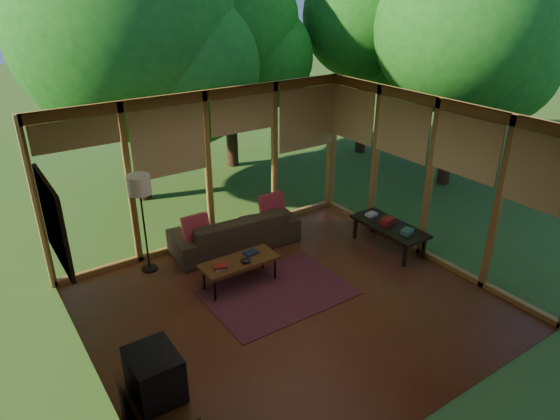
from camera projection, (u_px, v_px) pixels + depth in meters
floor at (291, 305)px, 7.29m from camera, size 5.50×5.50×0.00m
ceiling at (294, 124)px, 6.15m from camera, size 5.50×5.50×0.00m
wall_left at (83, 287)px, 5.31m from camera, size 0.04×5.00×2.70m
wall_front at (442, 316)px, 4.84m from camera, size 5.50×0.04×2.70m
window_wall_back at (208, 169)px, 8.59m from camera, size 5.50×0.12×2.70m
window_wall_right at (430, 180)px, 8.12m from camera, size 0.12×5.00×2.70m
exterior_lawn at (345, 116)px, 17.38m from camera, size 40.00×40.00×0.00m
tree_nw at (123, 27)px, 9.45m from camera, size 4.32×4.32×5.67m
tree_ne at (225, 24)px, 11.46m from camera, size 3.41×3.41×5.11m
tree_se at (462, 28)px, 10.22m from camera, size 3.58×3.58×5.22m
tree_far at (365, 16)px, 12.30m from camera, size 3.12×3.12×5.08m
rug at (278, 292)px, 7.57m from camera, size 2.11×1.50×0.01m
sofa at (235, 230)px, 8.75m from camera, size 2.28×1.03×0.65m
pillow_left at (196, 228)px, 8.22m from camera, size 0.43×0.23×0.45m
pillow_right at (272, 207)px, 8.98m from camera, size 0.46×0.24×0.48m
ct_book_lower at (221, 268)px, 7.39m from camera, size 0.20×0.17×0.03m
ct_book_upper at (221, 266)px, 7.38m from camera, size 0.24×0.21×0.03m
ct_book_side at (251, 253)px, 7.80m from camera, size 0.23×0.18×0.03m
ct_bowl at (246, 260)px, 7.55m from camera, size 0.16×0.16×0.07m
media_cabinet at (158, 417)px, 5.04m from camera, size 0.50×1.00×0.60m
television at (155, 375)px, 4.82m from camera, size 0.45×0.55×0.50m
console_book_a at (407, 232)px, 8.33m from camera, size 0.25×0.21×0.08m
console_book_b at (388, 221)px, 8.67m from camera, size 0.26×0.20×0.11m
console_book_c at (371, 214)px, 8.98m from camera, size 0.20×0.16×0.05m
floor_lamp at (140, 190)px, 7.60m from camera, size 0.36×0.36×1.65m
coffee_table at (240, 262)px, 7.63m from camera, size 1.20×0.50×0.43m
side_console at (389, 227)px, 8.67m from camera, size 0.60×1.40×0.46m
wall_painting at (54, 221)px, 6.30m from camera, size 0.06×1.35×1.15m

